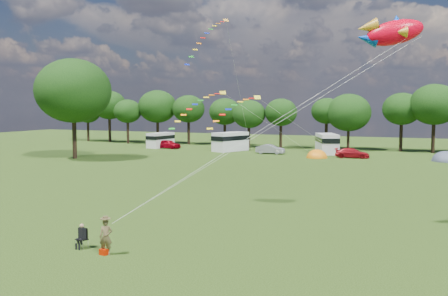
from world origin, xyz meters
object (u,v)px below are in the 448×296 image
at_px(big_tree, 73,91).
at_px(car_b, 270,149).
at_px(campervan_c, 327,143).
at_px(tent_orange, 317,158).
at_px(tent_greyblue, 446,161).
at_px(fish_kite, 389,33).
at_px(kite_flyer, 106,237).
at_px(camp_chair, 82,233).
at_px(campervan_a, 161,140).
at_px(car_c, 352,153).
at_px(car_a, 168,144).
at_px(campervan_b, 230,141).

bearing_deg(big_tree, car_b, 36.08).
distance_m(car_b, campervan_c, 8.44).
xyz_separation_m(tent_orange, tent_greyblue, (16.03, 2.10, -0.00)).
relative_size(tent_greyblue, fish_kite, 0.97).
height_order(campervan_c, kite_flyer, campervan_c).
bearing_deg(campervan_c, car_b, 93.26).
distance_m(camp_chair, fish_kite, 19.79).
bearing_deg(tent_greyblue, camp_chair, -109.83).
relative_size(kite_flyer, fish_kite, 0.44).
bearing_deg(campervan_c, campervan_a, 68.74).
bearing_deg(car_c, car_b, 82.18).
distance_m(car_a, car_c, 30.32).
distance_m(car_a, car_b, 18.32).
height_order(tent_orange, tent_greyblue, tent_greyblue).
relative_size(car_c, tent_greyblue, 1.14).
height_order(car_c, tent_orange, car_c).
relative_size(tent_greyblue, camp_chair, 3.10).
xyz_separation_m(car_a, tent_orange, (25.69, -5.06, -0.71)).
xyz_separation_m(car_a, kite_flyer, (25.76, -52.60, 0.14)).
height_order(tent_orange, fish_kite, fish_kite).
bearing_deg(car_b, camp_chair, -175.07).
relative_size(car_b, camp_chair, 3.13).
bearing_deg(campervan_c, tent_orange, 157.22).
bearing_deg(kite_flyer, big_tree, 111.47).
bearing_deg(car_b, campervan_c, -66.50).
height_order(camp_chair, fish_kite, fish_kite).
distance_m(campervan_a, kite_flyer, 60.46).
bearing_deg(car_b, car_a, 81.43).
height_order(kite_flyer, fish_kite, fish_kite).
bearing_deg(tent_orange, car_c, 21.02).
bearing_deg(car_c, fish_kite, -171.40).
bearing_deg(car_a, car_c, -85.55).
bearing_deg(fish_kite, tent_orange, 89.98).
height_order(car_a, tent_greyblue, car_a).
bearing_deg(campervan_b, big_tree, 161.72).
xyz_separation_m(car_b, fish_kite, (19.41, -40.05, 10.50)).
height_order(big_tree, kite_flyer, big_tree).
distance_m(car_a, tent_greyblue, 41.83).
xyz_separation_m(big_tree, camp_chair, (28.04, -33.71, -8.28)).
bearing_deg(tent_greyblue, campervan_b, 174.98).
xyz_separation_m(campervan_a, camp_chair, (26.09, -53.17, -0.61)).
distance_m(car_c, tent_orange, 4.80).
bearing_deg(camp_chair, car_c, 100.22).
bearing_deg(camp_chair, tent_orange, 105.33).
relative_size(big_tree, car_c, 3.01).
distance_m(car_c, fish_kite, 40.97).
xyz_separation_m(big_tree, tent_greyblue, (45.77, 15.44, -9.00)).
distance_m(tent_greyblue, fish_kite, 41.05).
distance_m(campervan_b, tent_orange, 15.42).
relative_size(big_tree, car_a, 3.04).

